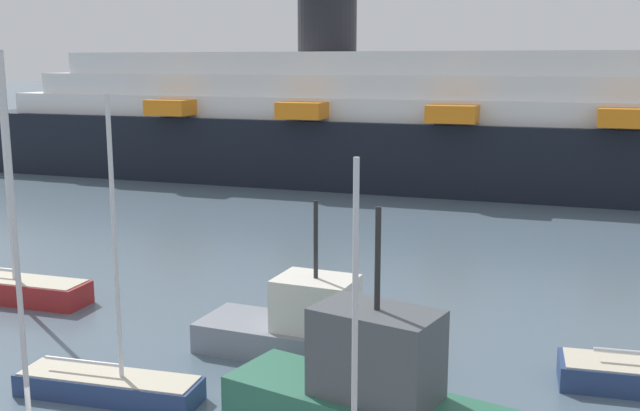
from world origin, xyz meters
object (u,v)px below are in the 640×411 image
(cruise_ship, at_px, (539,127))
(fishing_boat_0, at_px, (309,329))
(sailboat_1, at_px, (109,383))
(sailboat_3, at_px, (4,285))
(fishing_boat_1, at_px, (368,392))

(cruise_ship, bearing_deg, fishing_boat_0, -97.46)
(sailboat_1, xyz_separation_m, fishing_boat_0, (4.42, 4.50, 0.45))
(sailboat_3, bearing_deg, fishing_boat_1, -21.65)
(sailboat_3, distance_m, fishing_boat_0, 13.45)
(sailboat_3, xyz_separation_m, fishing_boat_0, (13.29, -2.09, 0.30))
(sailboat_3, bearing_deg, sailboat_1, -35.77)
(sailboat_3, distance_m, fishing_boat_1, 17.64)
(sailboat_3, relative_size, fishing_boat_1, 1.37)
(sailboat_3, xyz_separation_m, cruise_ship, (19.67, 33.19, 4.01))
(sailboat_1, height_order, sailboat_3, sailboat_3)
(sailboat_1, distance_m, fishing_boat_1, 7.46)
(sailboat_1, relative_size, fishing_boat_0, 1.17)
(fishing_boat_0, xyz_separation_m, fishing_boat_1, (3.00, -4.66, 0.34))
(sailboat_3, bearing_deg, cruise_ship, 60.20)
(fishing_boat_1, bearing_deg, sailboat_3, 173.37)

